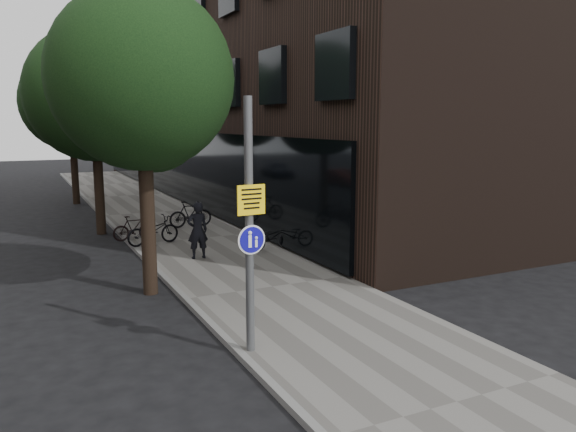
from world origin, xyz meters
TOP-DOWN VIEW (x-y plane):
  - ground at (0.00, 0.00)m, footprint 120.00×120.00m
  - sidewalk at (0.25, 10.00)m, footprint 4.50×60.00m
  - curb_edge at (-2.00, 10.00)m, footprint 0.15×60.00m
  - building_right_dark_brick at (8.50, 22.00)m, footprint 12.00×40.00m
  - street_tree_near at (-2.53, 4.64)m, footprint 4.40×4.40m
  - street_tree_mid at (-2.53, 13.14)m, footprint 5.00×5.00m
  - street_tree_far at (-2.53, 22.14)m, footprint 5.00×5.00m
  - signpost at (-1.80, -0.17)m, footprint 0.53×0.15m
  - pedestrian at (-0.56, 7.09)m, footprint 0.65×0.44m
  - parked_bike_facade_near at (2.00, 7.20)m, footprint 1.68×0.73m
  - parked_bike_facade_far at (0.74, 12.26)m, footprint 1.77×0.57m
  - parked_bike_curb_near at (-1.35, 9.68)m, footprint 1.97×1.06m
  - parked_bike_curb_far at (-1.80, 10.66)m, footprint 1.49×0.47m

SIDE VIEW (x-z plane):
  - ground at x=0.00m, z-range 0.00..0.00m
  - sidewalk at x=0.25m, z-range 0.00..0.12m
  - curb_edge at x=-2.00m, z-range 0.00..0.13m
  - parked_bike_facade_near at x=2.00m, z-range 0.12..0.98m
  - parked_bike_curb_far at x=-1.80m, z-range 0.12..1.01m
  - parked_bike_curb_near at x=-1.35m, z-range 0.12..1.10m
  - parked_bike_facade_far at x=0.74m, z-range 0.12..1.17m
  - pedestrian at x=-0.56m, z-range 0.12..1.87m
  - signpost at x=-1.80m, z-range 0.14..4.75m
  - street_tree_near at x=-2.53m, z-range 1.36..8.86m
  - street_tree_mid at x=-2.53m, z-range 1.21..9.01m
  - street_tree_far at x=-2.53m, z-range 1.21..9.01m
  - building_right_dark_brick at x=8.50m, z-range 0.00..18.00m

